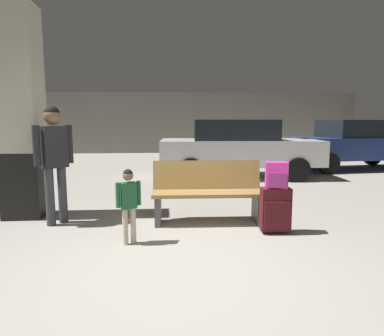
{
  "coord_description": "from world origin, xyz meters",
  "views": [
    {
      "loc": [
        -0.08,
        -3.13,
        1.46
      ],
      "look_at": [
        0.25,
        1.3,
        0.85
      ],
      "focal_mm": 31.64,
      "sensor_mm": 36.0,
      "label": 1
    }
  ],
  "objects_px": {
    "structural_pillar": "(21,114)",
    "suitcase": "(275,209)",
    "child": "(128,198)",
    "bench": "(208,192)",
    "adult": "(54,152)",
    "backpack_bright": "(277,175)",
    "parked_car_near": "(238,147)",
    "parked_car_side": "(355,143)"
  },
  "relations": [
    {
      "from": "structural_pillar",
      "to": "suitcase",
      "type": "bearing_deg",
      "value": -16.97
    },
    {
      "from": "suitcase",
      "to": "child",
      "type": "bearing_deg",
      "value": -172.15
    },
    {
      "from": "bench",
      "to": "suitcase",
      "type": "bearing_deg",
      "value": -35.11
    },
    {
      "from": "suitcase",
      "to": "child",
      "type": "xyz_separation_m",
      "value": [
        -1.87,
        -0.26,
        0.24
      ]
    },
    {
      "from": "structural_pillar",
      "to": "adult",
      "type": "relative_size",
      "value": 1.89
    },
    {
      "from": "backpack_bright",
      "to": "bench",
      "type": "bearing_deg",
      "value": 144.84
    },
    {
      "from": "structural_pillar",
      "to": "parked_car_near",
      "type": "bearing_deg",
      "value": 40.69
    },
    {
      "from": "adult",
      "to": "parked_car_near",
      "type": "height_order",
      "value": "adult"
    },
    {
      "from": "structural_pillar",
      "to": "suitcase",
      "type": "xyz_separation_m",
      "value": [
        3.59,
        -1.1,
        -1.25
      ]
    },
    {
      "from": "suitcase",
      "to": "parked_car_side",
      "type": "relative_size",
      "value": 0.14
    },
    {
      "from": "child",
      "to": "parked_car_near",
      "type": "distance_m",
      "value": 5.37
    },
    {
      "from": "bench",
      "to": "adult",
      "type": "relative_size",
      "value": 0.96
    },
    {
      "from": "bench",
      "to": "adult",
      "type": "bearing_deg",
      "value": 178.66
    },
    {
      "from": "child",
      "to": "parked_car_near",
      "type": "xyz_separation_m",
      "value": [
        2.33,
        4.83,
        0.25
      ]
    },
    {
      "from": "bench",
      "to": "parked_car_near",
      "type": "relative_size",
      "value": 0.39
    },
    {
      "from": "bench",
      "to": "adult",
      "type": "height_order",
      "value": "adult"
    },
    {
      "from": "suitcase",
      "to": "parked_car_side",
      "type": "xyz_separation_m",
      "value": [
        4.37,
        5.79,
        0.48
      ]
    },
    {
      "from": "backpack_bright",
      "to": "parked_car_side",
      "type": "bearing_deg",
      "value": 52.97
    },
    {
      "from": "structural_pillar",
      "to": "parked_car_side",
      "type": "height_order",
      "value": "structural_pillar"
    },
    {
      "from": "structural_pillar",
      "to": "parked_car_side",
      "type": "xyz_separation_m",
      "value": [
        7.95,
        4.69,
        -0.76
      ]
    },
    {
      "from": "structural_pillar",
      "to": "backpack_bright",
      "type": "height_order",
      "value": "structural_pillar"
    },
    {
      "from": "structural_pillar",
      "to": "bench",
      "type": "xyz_separation_m",
      "value": [
        2.76,
        -0.52,
        -1.13
      ]
    },
    {
      "from": "bench",
      "to": "child",
      "type": "relative_size",
      "value": 1.77
    },
    {
      "from": "suitcase",
      "to": "adult",
      "type": "bearing_deg",
      "value": 168.1
    },
    {
      "from": "backpack_bright",
      "to": "parked_car_near",
      "type": "xyz_separation_m",
      "value": [
        0.46,
        4.57,
        0.03
      ]
    },
    {
      "from": "suitcase",
      "to": "parked_car_side",
      "type": "bearing_deg",
      "value": 52.97
    },
    {
      "from": "suitcase",
      "to": "backpack_bright",
      "type": "xyz_separation_m",
      "value": [
        -0.0,
        -0.0,
        0.45
      ]
    },
    {
      "from": "bench",
      "to": "parked_car_side",
      "type": "xyz_separation_m",
      "value": [
        5.19,
        5.21,
        0.36
      ]
    },
    {
      "from": "bench",
      "to": "backpack_bright",
      "type": "xyz_separation_m",
      "value": [
        0.82,
        -0.58,
        0.33
      ]
    },
    {
      "from": "structural_pillar",
      "to": "child",
      "type": "height_order",
      "value": "structural_pillar"
    },
    {
      "from": "structural_pillar",
      "to": "suitcase",
      "type": "height_order",
      "value": "structural_pillar"
    },
    {
      "from": "backpack_bright",
      "to": "child",
      "type": "xyz_separation_m",
      "value": [
        -1.87,
        -0.26,
        -0.21
      ]
    },
    {
      "from": "backpack_bright",
      "to": "child",
      "type": "height_order",
      "value": "backpack_bright"
    },
    {
      "from": "structural_pillar",
      "to": "adult",
      "type": "height_order",
      "value": "structural_pillar"
    },
    {
      "from": "structural_pillar",
      "to": "adult",
      "type": "distance_m",
      "value": 0.93
    },
    {
      "from": "child",
      "to": "parked_car_near",
      "type": "bearing_deg",
      "value": 64.25
    },
    {
      "from": "suitcase",
      "to": "parked_car_near",
      "type": "distance_m",
      "value": 4.62
    },
    {
      "from": "child",
      "to": "backpack_bright",
      "type": "bearing_deg",
      "value": 7.84
    },
    {
      "from": "backpack_bright",
      "to": "parked_car_near",
      "type": "relative_size",
      "value": 0.08
    },
    {
      "from": "adult",
      "to": "parked_car_near",
      "type": "xyz_separation_m",
      "value": [
        3.45,
        3.94,
        -0.23
      ]
    },
    {
      "from": "structural_pillar",
      "to": "child",
      "type": "xyz_separation_m",
      "value": [
        1.72,
        -1.35,
        -1.01
      ]
    },
    {
      "from": "bench",
      "to": "parked_car_near",
      "type": "height_order",
      "value": "parked_car_near"
    }
  ]
}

